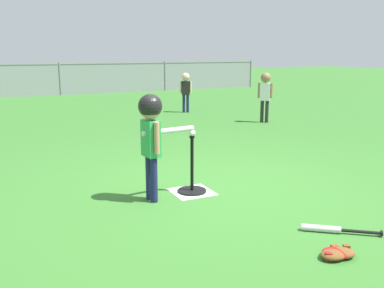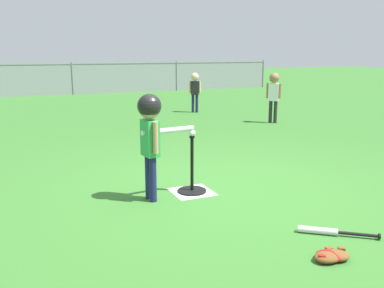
% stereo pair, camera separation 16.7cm
% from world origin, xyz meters
% --- Properties ---
extents(ground_plane, '(60.00, 60.00, 0.00)m').
position_xyz_m(ground_plane, '(0.00, 0.00, 0.00)').
color(ground_plane, '#336B28').
extents(home_plate, '(0.44, 0.44, 0.01)m').
position_xyz_m(home_plate, '(-0.34, 0.07, 0.00)').
color(home_plate, white).
rests_on(home_plate, ground_plane).
extents(batting_tee, '(0.32, 0.32, 0.64)m').
position_xyz_m(batting_tee, '(-0.34, 0.07, 0.10)').
color(batting_tee, black).
rests_on(batting_tee, ground_plane).
extents(baseball_on_tee, '(0.07, 0.07, 0.07)m').
position_xyz_m(baseball_on_tee, '(-0.34, 0.07, 0.68)').
color(baseball_on_tee, white).
rests_on(baseball_on_tee, batting_tee).
extents(batter_child, '(0.63, 0.32, 1.12)m').
position_xyz_m(batter_child, '(-0.83, 0.01, 0.80)').
color(batter_child, '#191E4C').
rests_on(batter_child, ground_plane).
extents(fielder_near_left, '(0.28, 0.20, 1.01)m').
position_xyz_m(fielder_near_left, '(2.22, 5.80, 0.65)').
color(fielder_near_left, '#191E4C').
rests_on(fielder_near_left, ground_plane).
extents(fielder_deep_right, '(0.25, 0.24, 1.09)m').
position_xyz_m(fielder_deep_right, '(3.13, 3.64, 0.70)').
color(fielder_deep_right, '#262626').
rests_on(fielder_deep_right, ground_plane).
extents(spare_bat_silver, '(0.57, 0.45, 0.06)m').
position_xyz_m(spare_bat_silver, '(0.27, -1.42, 0.03)').
color(spare_bat_silver, silver).
rests_on(spare_bat_silver, ground_plane).
extents(glove_by_plate, '(0.27, 0.26, 0.07)m').
position_xyz_m(glove_by_plate, '(-0.01, -1.79, 0.04)').
color(glove_by_plate, '#B21919').
rests_on(glove_by_plate, ground_plane).
extents(glove_near_bats, '(0.27, 0.25, 0.07)m').
position_xyz_m(glove_near_bats, '(0.03, -1.80, 0.04)').
color(glove_near_bats, brown).
rests_on(glove_near_bats, ground_plane).
extents(glove_tossed_aside, '(0.23, 0.17, 0.07)m').
position_xyz_m(glove_tossed_aside, '(-0.03, -1.79, 0.04)').
color(glove_tossed_aside, brown).
rests_on(glove_tossed_aside, ground_plane).
extents(outfield_fence, '(16.06, 0.06, 1.15)m').
position_xyz_m(outfield_fence, '(0.00, 11.63, 0.62)').
color(outfield_fence, slate).
rests_on(outfield_fence, ground_plane).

